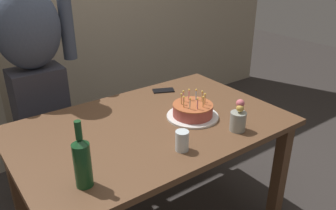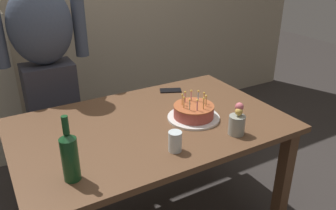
{
  "view_description": "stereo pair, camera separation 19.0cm",
  "coord_description": "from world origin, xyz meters",
  "views": [
    {
      "loc": [
        -0.92,
        -1.42,
        1.64
      ],
      "look_at": [
        0.1,
        -0.03,
        0.84
      ],
      "focal_mm": 36.75,
      "sensor_mm": 36.0,
      "label": 1
    },
    {
      "loc": [
        -0.76,
        -1.53,
        1.64
      ],
      "look_at": [
        0.1,
        -0.03,
        0.84
      ],
      "focal_mm": 36.75,
      "sensor_mm": 36.0,
      "label": 2
    }
  ],
  "objects": [
    {
      "name": "dining_table",
      "position": [
        0.0,
        0.0,
        0.64
      ],
      "size": [
        1.5,
        0.96,
        0.74
      ],
      "color": "brown",
      "rests_on": "ground_plane"
    },
    {
      "name": "birthday_cake",
      "position": [
        0.24,
        -0.07,
        0.78
      ],
      "size": [
        0.3,
        0.3,
        0.15
      ],
      "color": "white",
      "rests_on": "dining_table"
    },
    {
      "name": "water_glass_near",
      "position": [
        -0.03,
        -0.31,
        0.79
      ],
      "size": [
        0.07,
        0.07,
        0.1
      ],
      "primitive_type": "cylinder",
      "color": "silver",
      "rests_on": "dining_table"
    },
    {
      "name": "wine_bottle",
      "position": [
        -0.52,
        -0.29,
        0.86
      ],
      "size": [
        0.07,
        0.07,
        0.3
      ],
      "color": "#194723",
      "rests_on": "dining_table"
    },
    {
      "name": "cell_phone",
      "position": [
        0.33,
        0.35,
        0.74
      ],
      "size": [
        0.16,
        0.13,
        0.01
      ],
      "primitive_type": "cube",
      "rotation": [
        0.0,
        0.0,
        -0.43
      ],
      "color": "black",
      "rests_on": "dining_table"
    },
    {
      "name": "flower_vase",
      "position": [
        0.34,
        -0.33,
        0.81
      ],
      "size": [
        0.09,
        0.09,
        0.17
      ],
      "color": "#999E93",
      "rests_on": "dining_table"
    },
    {
      "name": "person_man_bearded",
      "position": [
        -0.37,
        0.79,
        0.87
      ],
      "size": [
        0.61,
        0.27,
        1.66
      ],
      "rotation": [
        0.0,
        0.0,
        3.14
      ],
      "color": "#33333D",
      "rests_on": "ground_plane"
    }
  ]
}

